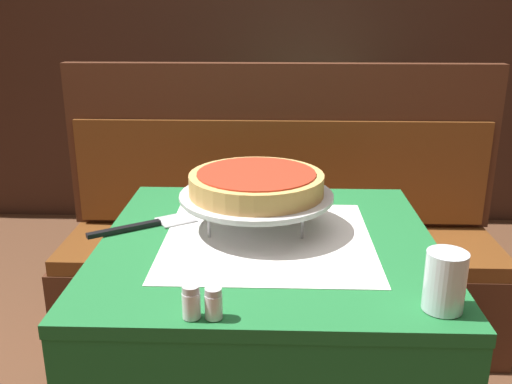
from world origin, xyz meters
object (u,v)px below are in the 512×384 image
Objects in this scene: booth_bench at (280,262)px; pepper_shaker at (214,303)px; dining_table_rear at (308,133)px; pizza_pan_stand at (256,197)px; water_glass_near at (445,281)px; condiment_caddy at (293,103)px; dining_table_front at (267,274)px; deep_dish_pizza at (256,183)px; napkin_holder at (285,179)px; salt_shaker at (191,302)px; pizza_server at (145,225)px.

booth_bench is 28.52× the size of pepper_shaker.
dining_table_rear is 1.71m from pizza_pan_stand.
condiment_caddy is (-0.23, 2.19, -0.02)m from water_glass_near.
dining_table_front is 0.24m from deep_dish_pizza.
booth_bench reaches higher than dining_table_rear.
booth_bench reaches higher than pepper_shaker.
napkin_holder is (0.08, 0.31, -0.08)m from deep_dish_pizza.
dining_table_front is 0.43m from salt_shaker.
condiment_caddy reaches higher than napkin_holder.
napkin_holder is at bearing -92.60° from condiment_caddy.
water_glass_near is (0.38, -0.42, -0.06)m from deep_dish_pizza.
pepper_shaker is at bearing -97.87° from dining_table_rear.
pepper_shaker is at bearing -95.44° from condiment_caddy.
pizza_pan_stand is at bearing 81.84° from pepper_shaker.
napkin_holder is at bearing 82.79° from dining_table_front.
napkin_holder reaches higher than salt_shaker.
water_glass_near is (0.31, -1.16, 0.51)m from booth_bench.
napkin_holder is (0.08, 0.31, -0.04)m from pizza_pan_stand.
pizza_pan_stand is at bearing 0.85° from pizza_server.
condiment_caddy is at bearing 87.40° from napkin_holder.
water_glass_near is 2.20m from condiment_caddy.
water_glass_near reaches higher than pizza_server.
dining_table_rear is (0.20, 1.76, -0.01)m from dining_table_front.
water_glass_near is 1.94× the size of pepper_shaker.
pizza_server reaches higher than dining_table_front.
booth_bench is 1.14m from condiment_caddy.
deep_dish_pizza is at bearing -95.56° from booth_bench.
deep_dish_pizza reaches higher than pizza_pan_stand.
water_glass_near is at bearing -85.90° from dining_table_rear.
pizza_server is at bearing -107.46° from dining_table_rear.
pizza_pan_stand is 6.06× the size of salt_shaker.
salt_shaker is (-0.11, -0.46, -0.05)m from pizza_pan_stand.
salt_shaker is (-0.34, -2.15, 0.14)m from dining_table_rear.
condiment_caddy is (0.21, 2.23, 0.01)m from pepper_shaker.
pizza_pan_stand is at bearing 33.69° from deep_dish_pizza.
pizza_pan_stand is 2.42× the size of condiment_caddy.
booth_bench reaches higher than deep_dish_pizza.
pepper_shaker is (-0.07, -0.46, -0.06)m from pizza_pan_stand.
pepper_shaker is (-0.07, -0.46, -0.09)m from deep_dish_pizza.
dining_table_rear is 11.60× the size of salt_shaker.
napkin_holder is 1.47m from condiment_caddy.
deep_dish_pizza is 2.11× the size of condiment_caddy.
salt_shaker is (0.19, -0.46, 0.03)m from pizza_server.
dining_table_rear is at bearing 83.55° from dining_table_front.
pizza_server is at bearing 112.56° from salt_shaker.
water_glass_near is at bearing -67.34° from napkin_holder.
condiment_caddy is (0.11, 1.85, 0.14)m from dining_table_front.
napkin_holder is at bearing 75.35° from deep_dish_pizza.
booth_bench is at bearing 81.44° from salt_shaker.
water_glass_near reaches higher than dining_table_front.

